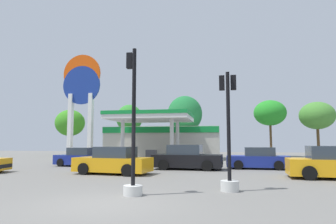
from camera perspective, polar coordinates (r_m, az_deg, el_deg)
ground_plane at (r=9.37m, az=-11.90°, el=-16.86°), size 90.00×90.00×0.00m
gas_station at (r=31.85m, az=-0.91°, el=-5.53°), size 11.84×12.20×4.35m
station_pole_sign at (r=31.81m, az=-16.30°, el=3.50°), size 3.99×0.56×10.81m
car_0 at (r=17.43m, az=-10.45°, el=-9.34°), size 4.50×2.39×1.54m
car_1 at (r=19.98m, az=3.67°, el=-8.83°), size 4.64×2.30×1.62m
car_3 at (r=23.33m, az=-16.32°, el=-8.43°), size 4.11×2.33×1.39m
car_4 at (r=17.06m, az=29.42°, el=-8.67°), size 4.65×2.34×1.62m
car_5 at (r=21.18m, az=16.82°, el=-8.64°), size 4.12×1.99×1.45m
traffic_signal_0 at (r=11.46m, az=11.62°, el=-6.93°), size 0.67×0.69×4.49m
traffic_signal_1 at (r=10.45m, az=-6.77°, el=-6.83°), size 0.65×0.68×5.14m
tree_0 at (r=42.36m, az=-18.29°, el=-2.01°), size 3.93×3.93×6.13m
tree_1 at (r=40.70m, az=-7.43°, el=-1.24°), size 3.54×3.54×6.83m
tree_2 at (r=37.56m, az=3.25°, el=-0.41°), size 4.37×4.37×7.59m
tree_3 at (r=38.57m, az=18.98°, el=-0.19°), size 3.90×3.90×6.91m
tree_4 at (r=40.82m, az=26.70°, el=-0.64°), size 4.18×4.18×6.71m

